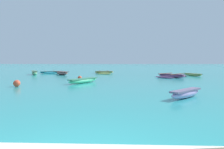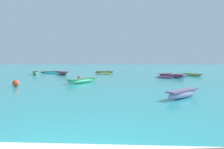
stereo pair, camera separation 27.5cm
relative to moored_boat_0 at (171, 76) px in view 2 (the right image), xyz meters
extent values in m
ellipsoid|color=#9A5488|center=(0.00, 0.00, -0.01)|extent=(2.76, 2.61, 0.39)
cube|color=#613A57|center=(0.00, 0.00, 0.14)|extent=(2.56, 2.43, 0.08)
cylinder|color=brown|center=(0.50, -0.46, 0.20)|extent=(1.98, 2.16, 0.07)
cylinder|color=brown|center=(-0.50, 0.46, 0.20)|extent=(1.98, 2.16, 0.07)
ellipsoid|color=#9A5488|center=(0.96, 1.06, -0.11)|extent=(1.75, 1.62, 0.20)
ellipsoid|color=#9A5488|center=(-0.96, -1.06, -0.11)|extent=(1.75, 1.62, 0.20)
ellipsoid|color=#E3CD6C|center=(-7.87, 6.88, -0.04)|extent=(2.75, 0.98, 0.34)
cube|color=olive|center=(-7.87, 6.88, 0.09)|extent=(2.53, 0.93, 0.08)
cylinder|color=brown|center=(-7.27, 6.94, 0.15)|extent=(0.47, 4.19, 0.07)
cylinder|color=brown|center=(-8.47, 6.83, 0.15)|extent=(0.47, 4.19, 0.07)
ellipsoid|color=#E3CD6C|center=(-8.07, 8.98, -0.11)|extent=(1.80, 0.37, 0.20)
ellipsoid|color=#E3CD6C|center=(-7.67, 4.79, -0.11)|extent=(1.80, 0.37, 0.20)
ellipsoid|color=#36A8BD|center=(-15.84, 6.87, -0.07)|extent=(2.82, 1.66, 0.28)
cube|color=#2A6975|center=(-15.84, 6.87, 0.03)|extent=(2.60, 1.55, 0.08)
cylinder|color=brown|center=(-15.27, 7.09, 0.09)|extent=(1.17, 3.01, 0.07)
cylinder|color=brown|center=(-16.42, 6.66, 0.09)|extent=(1.17, 3.01, 0.07)
ellipsoid|color=#36A8BD|center=(-16.39, 8.36, -0.11)|extent=(1.65, 0.77, 0.20)
ellipsoid|color=#36A8BD|center=(-15.29, 5.38, -0.11)|extent=(1.65, 0.77, 0.20)
ellipsoid|color=#B99DD5|center=(-2.41, -12.15, 0.00)|extent=(2.08, 2.07, 0.41)
cube|color=slate|center=(-2.41, -12.15, 0.16)|extent=(1.93, 1.92, 0.08)
ellipsoid|color=#A0C364|center=(3.14, 2.38, -0.05)|extent=(1.70, 2.59, 0.31)
cube|color=olive|center=(3.14, 2.38, 0.06)|extent=(1.58, 2.40, 0.08)
ellipsoid|color=#56DC9E|center=(-8.55, -5.86, -0.01)|extent=(2.21, 3.03, 0.38)
cube|color=#3C8663|center=(-8.55, -5.86, 0.14)|extent=(2.05, 2.80, 0.08)
ellipsoid|color=#91C98F|center=(-16.81, 3.92, 0.04)|extent=(1.79, 2.66, 0.50)
cube|color=#5C7B5B|center=(-16.81, 3.92, 0.25)|extent=(1.67, 2.46, 0.08)
ellipsoid|color=#9E6965|center=(-13.11, 3.75, 0.02)|extent=(2.50, 2.66, 0.45)
cube|color=brown|center=(-13.11, 3.75, 0.20)|extent=(2.32, 2.47, 0.08)
sphere|color=#E54C2D|center=(-9.36, -3.27, -0.01)|extent=(0.39, 0.39, 0.39)
sphere|color=#E54C2D|center=(-12.71, -8.38, 0.03)|extent=(0.47, 0.47, 0.47)
camera|label=1|loc=(-5.60, -21.80, 1.56)|focal=32.00mm
camera|label=2|loc=(-5.32, -21.79, 1.56)|focal=32.00mm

